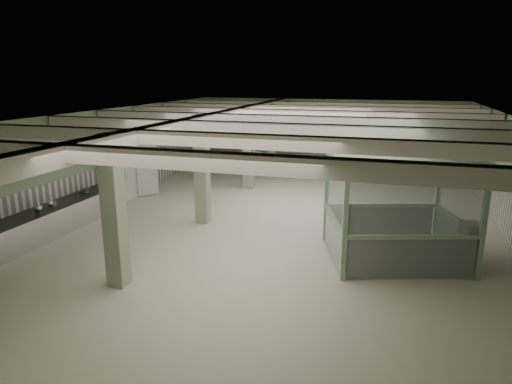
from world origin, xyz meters
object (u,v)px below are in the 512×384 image
(prep_counter, at_px, (57,218))
(walkin_cooler, at_px, (125,172))
(guard_booth, at_px, (398,190))
(filing_cabinet, at_px, (469,248))

(prep_counter, distance_m, walkin_cooler, 4.13)
(guard_booth, bearing_deg, filing_cabinet, -31.52)
(prep_counter, xyz_separation_m, walkin_cooler, (-0.08, 4.07, 0.66))
(prep_counter, bearing_deg, filing_cabinet, 2.00)
(walkin_cooler, bearing_deg, guard_booth, -17.25)
(prep_counter, bearing_deg, walkin_cooler, 91.18)
(guard_booth, relative_size, filing_cabinet, 3.28)
(prep_counter, relative_size, guard_booth, 1.29)
(prep_counter, height_order, filing_cabinet, filing_cabinet)
(prep_counter, height_order, guard_booth, guard_booth)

